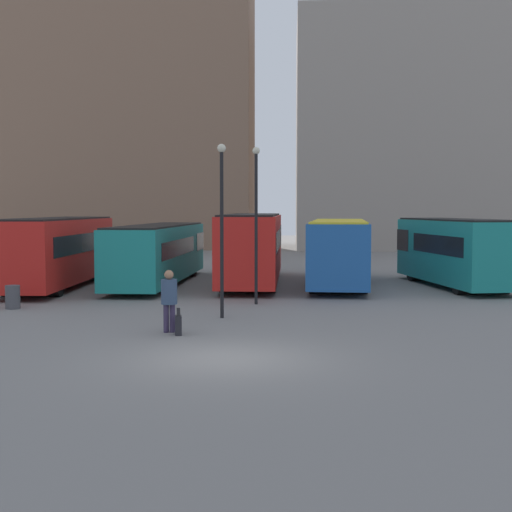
{
  "coord_description": "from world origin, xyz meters",
  "views": [
    {
      "loc": [
        1.56,
        -16.91,
        3.6
      ],
      "look_at": [
        0.06,
        13.76,
        1.57
      ],
      "focal_mm": 50.0,
      "sensor_mm": 36.0,
      "label": 1
    }
  ],
  "objects_px": {
    "bus_2": "(252,246)",
    "bus_4": "(454,250)",
    "trash_bin": "(13,297)",
    "suitcase": "(178,325)",
    "lamp_post_2": "(256,213)",
    "bus_1": "(159,251)",
    "lamp_post_0": "(222,216)",
    "traveler": "(169,295)",
    "bus_3": "(339,250)",
    "bus_0": "(57,249)"
  },
  "relations": [
    {
      "from": "bus_3",
      "to": "suitcase",
      "type": "bearing_deg",
      "value": 162.3
    },
    {
      "from": "bus_4",
      "to": "lamp_post_2",
      "type": "height_order",
      "value": "lamp_post_2"
    },
    {
      "from": "bus_2",
      "to": "bus_4",
      "type": "relative_size",
      "value": 1.24
    },
    {
      "from": "suitcase",
      "to": "bus_4",
      "type": "bearing_deg",
      "value": -49.79
    },
    {
      "from": "bus_2",
      "to": "suitcase",
      "type": "bearing_deg",
      "value": 174.81
    },
    {
      "from": "lamp_post_0",
      "to": "bus_3",
      "type": "bearing_deg",
      "value": 66.48
    },
    {
      "from": "bus_3",
      "to": "trash_bin",
      "type": "xyz_separation_m",
      "value": [
        -12.3,
        -8.63,
        -1.25
      ]
    },
    {
      "from": "bus_0",
      "to": "bus_4",
      "type": "bearing_deg",
      "value": -87.56
    },
    {
      "from": "bus_2",
      "to": "suitcase",
      "type": "xyz_separation_m",
      "value": [
        -1.36,
        -14.19,
        -1.55
      ]
    },
    {
      "from": "lamp_post_0",
      "to": "traveler",
      "type": "bearing_deg",
      "value": -114.37
    },
    {
      "from": "bus_0",
      "to": "suitcase",
      "type": "distance_m",
      "value": 14.29
    },
    {
      "from": "lamp_post_0",
      "to": "trash_bin",
      "type": "height_order",
      "value": "lamp_post_0"
    },
    {
      "from": "bus_1",
      "to": "traveler",
      "type": "height_order",
      "value": "bus_1"
    },
    {
      "from": "lamp_post_2",
      "to": "bus_0",
      "type": "bearing_deg",
      "value": 150.06
    },
    {
      "from": "bus_1",
      "to": "bus_2",
      "type": "xyz_separation_m",
      "value": [
        4.5,
        0.31,
        0.27
      ]
    },
    {
      "from": "suitcase",
      "to": "lamp_post_2",
      "type": "height_order",
      "value": "lamp_post_2"
    },
    {
      "from": "bus_4",
      "to": "lamp_post_2",
      "type": "xyz_separation_m",
      "value": [
        -8.87,
        -6.53,
        1.76
      ]
    },
    {
      "from": "bus_0",
      "to": "bus_2",
      "type": "bearing_deg",
      "value": -77.64
    },
    {
      "from": "bus_0",
      "to": "bus_1",
      "type": "relative_size",
      "value": 0.89
    },
    {
      "from": "bus_3",
      "to": "traveler",
      "type": "height_order",
      "value": "bus_3"
    },
    {
      "from": "bus_0",
      "to": "bus_1",
      "type": "xyz_separation_m",
      "value": [
        4.36,
        1.8,
        -0.18
      ]
    },
    {
      "from": "bus_2",
      "to": "lamp_post_2",
      "type": "relative_size",
      "value": 1.99
    },
    {
      "from": "bus_2",
      "to": "lamp_post_2",
      "type": "bearing_deg",
      "value": -175.58
    },
    {
      "from": "bus_1",
      "to": "trash_bin",
      "type": "distance_m",
      "value": 9.66
    },
    {
      "from": "lamp_post_2",
      "to": "trash_bin",
      "type": "bearing_deg",
      "value": -169.32
    },
    {
      "from": "bus_2",
      "to": "lamp_post_0",
      "type": "relative_size",
      "value": 2.06
    },
    {
      "from": "bus_1",
      "to": "lamp_post_0",
      "type": "xyz_separation_m",
      "value": [
        4.08,
        -10.67,
        1.8
      ]
    },
    {
      "from": "bus_4",
      "to": "suitcase",
      "type": "relative_size",
      "value": 11.9
    },
    {
      "from": "traveler",
      "to": "bus_0",
      "type": "bearing_deg",
      "value": 21.0
    },
    {
      "from": "bus_2",
      "to": "trash_bin",
      "type": "xyz_separation_m",
      "value": [
        -8.18,
        -9.17,
        -1.4
      ]
    },
    {
      "from": "bus_1",
      "to": "lamp_post_2",
      "type": "distance_m",
      "value": 9.01
    },
    {
      "from": "bus_1",
      "to": "suitcase",
      "type": "distance_m",
      "value": 14.28
    },
    {
      "from": "bus_4",
      "to": "lamp_post_2",
      "type": "distance_m",
      "value": 11.16
    },
    {
      "from": "trash_bin",
      "to": "bus_4",
      "type": "bearing_deg",
      "value": 24.93
    },
    {
      "from": "bus_3",
      "to": "traveler",
      "type": "distance_m",
      "value": 14.48
    },
    {
      "from": "bus_0",
      "to": "lamp_post_0",
      "type": "relative_size",
      "value": 1.95
    },
    {
      "from": "bus_2",
      "to": "traveler",
      "type": "relative_size",
      "value": 6.45
    },
    {
      "from": "traveler",
      "to": "lamp_post_0",
      "type": "relative_size",
      "value": 0.32
    },
    {
      "from": "lamp_post_0",
      "to": "trash_bin",
      "type": "bearing_deg",
      "value": 166.92
    },
    {
      "from": "suitcase",
      "to": "lamp_post_0",
      "type": "xyz_separation_m",
      "value": [
        0.94,
        3.21,
        3.08
      ]
    },
    {
      "from": "bus_4",
      "to": "trash_bin",
      "type": "distance_m",
      "value": 19.44
    },
    {
      "from": "bus_0",
      "to": "traveler",
      "type": "height_order",
      "value": "bus_0"
    },
    {
      "from": "bus_1",
      "to": "bus_0",
      "type": "bearing_deg",
      "value": 114.05
    },
    {
      "from": "bus_3",
      "to": "lamp_post_0",
      "type": "relative_size",
      "value": 1.92
    },
    {
      "from": "bus_2",
      "to": "bus_4",
      "type": "height_order",
      "value": "bus_2"
    },
    {
      "from": "trash_bin",
      "to": "lamp_post_2",
      "type": "bearing_deg",
      "value": 10.68
    },
    {
      "from": "bus_0",
      "to": "suitcase",
      "type": "bearing_deg",
      "value": -149.22
    },
    {
      "from": "bus_2",
      "to": "lamp_post_0",
      "type": "distance_m",
      "value": 11.09
    },
    {
      "from": "traveler",
      "to": "bus_1",
      "type": "bearing_deg",
      "value": 1.22
    },
    {
      "from": "suitcase",
      "to": "lamp_post_0",
      "type": "height_order",
      "value": "lamp_post_0"
    }
  ]
}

